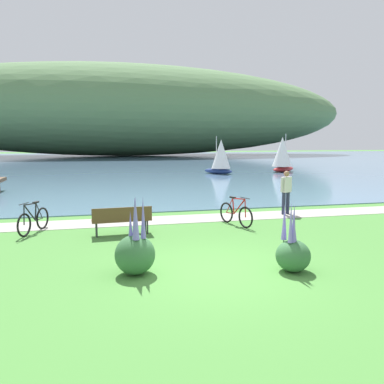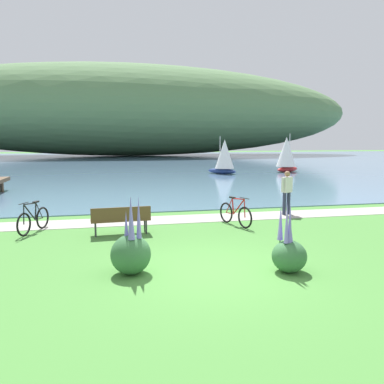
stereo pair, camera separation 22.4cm
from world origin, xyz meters
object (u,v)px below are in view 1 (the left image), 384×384
(bicycle_leaning_near_bench, at_px, (34,220))
(sailboat_mid_bay, at_px, (282,154))
(bicycle_beside_path, at_px, (236,214))
(person_at_shoreline, at_px, (286,190))
(sailboat_toward_hillside, at_px, (221,156))
(park_bench_near_camera, at_px, (122,218))

(bicycle_leaning_near_bench, bearing_deg, sailboat_mid_bay, 47.44)
(bicycle_beside_path, height_order, person_at_shoreline, person_at_shoreline)
(bicycle_beside_path, relative_size, sailboat_mid_bay, 0.49)
(person_at_shoreline, bearing_deg, sailboat_toward_hillside, 80.56)
(bicycle_leaning_near_bench, distance_m, sailboat_mid_bay, 26.95)
(bicycle_beside_path, bearing_deg, person_at_shoreline, 29.22)
(person_at_shoreline, bearing_deg, sailboat_mid_bay, 64.16)
(bicycle_beside_path, distance_m, sailboat_mid_bay, 23.39)
(park_bench_near_camera, relative_size, person_at_shoreline, 1.07)
(person_at_shoreline, bearing_deg, bicycle_leaning_near_bench, -173.46)
(sailboat_mid_bay, distance_m, sailboat_toward_hillside, 6.12)
(park_bench_near_camera, xyz_separation_m, bicycle_beside_path, (3.85, 0.51, -0.12))
(sailboat_toward_hillside, bearing_deg, bicycle_beside_path, -105.95)
(park_bench_near_camera, xyz_separation_m, bicycle_leaning_near_bench, (-2.68, 0.91, -0.12))
(person_at_shoreline, distance_m, sailboat_mid_bay, 20.89)
(park_bench_near_camera, bearing_deg, sailboat_toward_hillside, 64.81)
(bicycle_leaning_near_bench, relative_size, sailboat_toward_hillside, 0.52)
(park_bench_near_camera, bearing_deg, bicycle_leaning_near_bench, 161.32)
(park_bench_near_camera, relative_size, bicycle_leaning_near_bench, 1.10)
(bicycle_beside_path, xyz_separation_m, sailboat_toward_hillside, (5.59, 19.57, 1.16))
(person_at_shoreline, distance_m, sailboat_toward_hillside, 18.38)
(bicycle_beside_path, xyz_separation_m, person_at_shoreline, (2.58, 1.44, 0.58))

